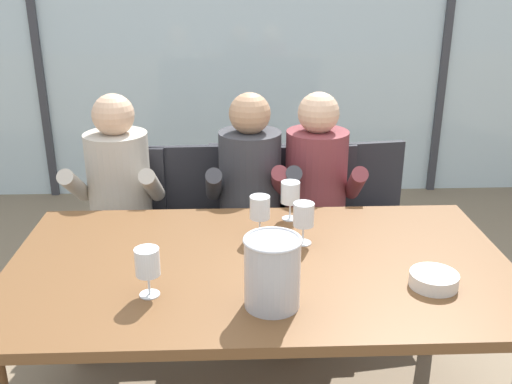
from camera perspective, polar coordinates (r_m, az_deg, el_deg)
ground at (r=3.45m, az=-0.44°, el=-10.02°), size 14.00×14.00×0.00m
window_glass_panel at (r=4.69m, az=-1.20°, el=15.17°), size 7.10×0.03×2.60m
window_mullion_left at (r=4.90m, az=-20.83°, el=14.12°), size 0.06×0.06×2.60m
window_mullion_right at (r=4.96m, az=18.24°, el=14.50°), size 0.06×0.06×2.60m
hillside_vineyard at (r=8.94m, az=-1.76°, el=15.66°), size 13.10×2.40×1.88m
dining_table at (r=2.25m, az=0.36°, el=-8.56°), size 1.90×1.06×0.74m
chair_near_curtain at (r=3.20m, az=-12.77°, el=-2.65°), size 0.48×0.48×0.89m
chair_left_of_center at (r=3.16m, az=-7.09°, el=-2.50°), size 0.45×0.45×0.89m
chair_center at (r=3.18m, az=-0.91°, el=-2.24°), size 0.47×0.47×0.89m
chair_right_of_center at (r=3.17m, az=6.27°, el=-2.44°), size 0.46×0.46×0.89m
chair_near_window_right at (r=3.27m, az=11.17°, el=-1.98°), size 0.50×0.50×0.89m
person_beige_jumper at (r=3.02m, az=-13.48°, el=-0.56°), size 0.47×0.62×1.21m
person_charcoal_jacket at (r=2.96m, az=-0.47°, el=-0.38°), size 0.47×0.62×1.21m
person_maroon_top at (r=2.99m, az=5.94°, el=-0.29°), size 0.49×0.63×1.21m
ice_bucket_primary at (r=1.89m, az=1.61°, el=-7.79°), size 0.19×0.19×0.24m
tasting_bowl at (r=2.14m, az=17.04°, el=-8.22°), size 0.17×0.17×0.05m
wine_glass_by_left_taster at (r=2.38m, az=0.38°, el=-1.71°), size 0.08×0.08×0.17m
wine_glass_near_bucket at (r=2.32m, az=4.69°, el=-2.40°), size 0.08×0.08×0.17m
wine_glass_center_pour at (r=2.54m, az=3.39°, el=-0.21°), size 0.08×0.08×0.17m
wine_glass_by_right_taster at (r=1.98m, az=-10.60°, el=-6.97°), size 0.08×0.08×0.17m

